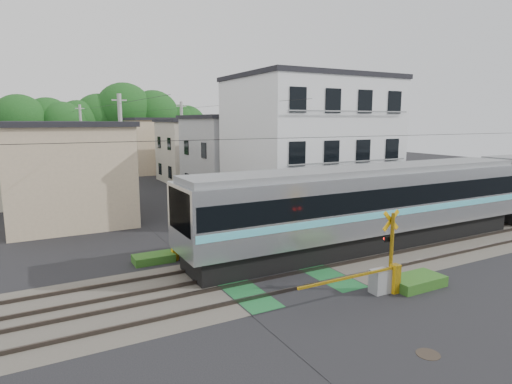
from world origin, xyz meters
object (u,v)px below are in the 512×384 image
crossing_signal_near (383,275)px  apartment_block (310,146)px  commuter_train (493,189)px  pedestrian (112,173)px  manhole_cover (428,354)px  crossing_signal_far (185,244)px

crossing_signal_near → apartment_block: (5.91, 13.15, 3.94)m
commuter_train → pedestrian: size_ratio=22.67×
crossing_signal_near → pedestrian: size_ratio=2.68×
commuter_train → manhole_cover: (-15.82, -8.62, -2.16)m
crossing_signal_near → pedestrian: crossing_signal_near is taller
crossing_signal_far → pedestrian: bearing=86.5°
commuter_train → crossing_signal_near: bearing=-160.6°
crossing_signal_far → apartment_block: 13.14m
apartment_block → pedestrian: (-9.36, 22.38, -3.77)m
commuter_train → pedestrian: bearing=119.4°
commuter_train → apartment_block: apartment_block is taller
crossing_signal_near → apartment_block: size_ratio=0.46×
commuter_train → crossing_signal_far: 19.19m
crossing_signal_far → apartment_block: size_ratio=0.46×
apartment_block → commuter_train: bearing=-46.4°
apartment_block → manhole_cover: 19.25m
pedestrian → crossing_signal_far: bearing=67.2°
crossing_signal_far → apartment_block: apartment_block is taller
crossing_signal_far → manhole_cover: size_ratio=7.24×
crossing_signal_near → crossing_signal_far: 8.95m
crossing_signal_near → manhole_cover: (-2.01, -3.77, -0.70)m
apartment_block → pedestrian: bearing=112.7°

